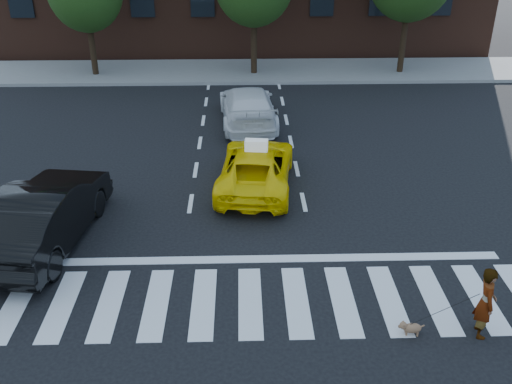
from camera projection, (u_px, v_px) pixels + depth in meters
ground at (250, 302)px, 12.21m from camera, size 120.00×120.00×0.00m
crosswalk at (250, 302)px, 12.21m from camera, size 13.00×2.40×0.01m
stop_line at (249, 259)px, 13.62m from camera, size 12.00×0.30×0.01m
sidewalk_far at (243, 71)px, 27.65m from camera, size 30.00×4.00×0.15m
taxi at (256, 167)px, 16.77m from camera, size 2.55×4.64×1.23m
black_sedan at (45, 214)px, 13.92m from camera, size 2.33×5.10×1.62m
white_suv at (248, 106)px, 21.27m from camera, size 2.29×4.96×1.40m
woman at (486, 302)px, 10.99m from camera, size 0.46×0.62×1.55m
dog at (410, 328)px, 11.24m from camera, size 0.52×0.23×0.29m
taxi_sign at (256, 145)px, 16.23m from camera, size 0.68×0.35×0.32m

